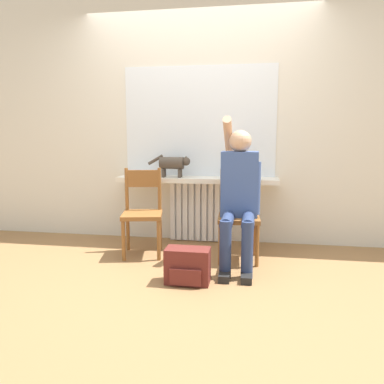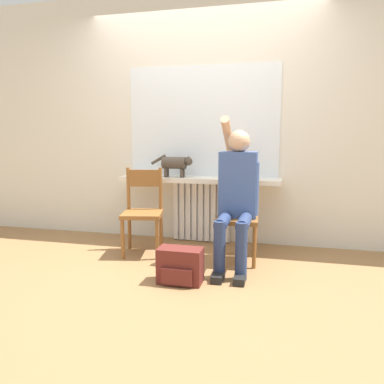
% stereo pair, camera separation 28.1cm
% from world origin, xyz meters
% --- Properties ---
extents(ground_plane, '(12.00, 12.00, 0.00)m').
position_xyz_m(ground_plane, '(0.00, 0.00, 0.00)').
color(ground_plane, olive).
extents(wall_with_window, '(7.00, 0.06, 2.70)m').
position_xyz_m(wall_with_window, '(0.00, 1.23, 1.35)').
color(wall_with_window, silver).
rests_on(wall_with_window, ground_plane).
extents(radiator, '(0.64, 0.08, 0.68)m').
position_xyz_m(radiator, '(0.00, 1.15, 0.34)').
color(radiator, white).
rests_on(radiator, ground_plane).
extents(windowsill, '(1.72, 0.32, 0.05)m').
position_xyz_m(windowsill, '(0.00, 1.04, 0.71)').
color(windowsill, white).
rests_on(windowsill, radiator).
extents(window_glass, '(1.65, 0.01, 1.18)m').
position_xyz_m(window_glass, '(0.00, 1.20, 1.32)').
color(window_glass, white).
rests_on(window_glass, windowsill).
extents(chair_left, '(0.45, 0.45, 0.85)m').
position_xyz_m(chair_left, '(-0.48, 0.60, 0.44)').
color(chair_left, brown).
rests_on(chair_left, ground_plane).
extents(chair_right, '(0.40, 0.40, 0.85)m').
position_xyz_m(chair_right, '(0.47, 0.60, 0.44)').
color(chair_right, brown).
rests_on(chair_right, ground_plane).
extents(person, '(0.36, 1.02, 1.35)m').
position_xyz_m(person, '(0.47, 0.48, 0.67)').
color(person, navy).
rests_on(person, ground_plane).
extents(cat, '(0.46, 0.13, 0.24)m').
position_xyz_m(cat, '(-0.25, 1.00, 0.88)').
color(cat, '#4C4238').
rests_on(cat, windowsill).
extents(backpack, '(0.36, 0.22, 0.29)m').
position_xyz_m(backpack, '(0.09, -0.07, 0.14)').
color(backpack, maroon).
rests_on(backpack, ground_plane).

